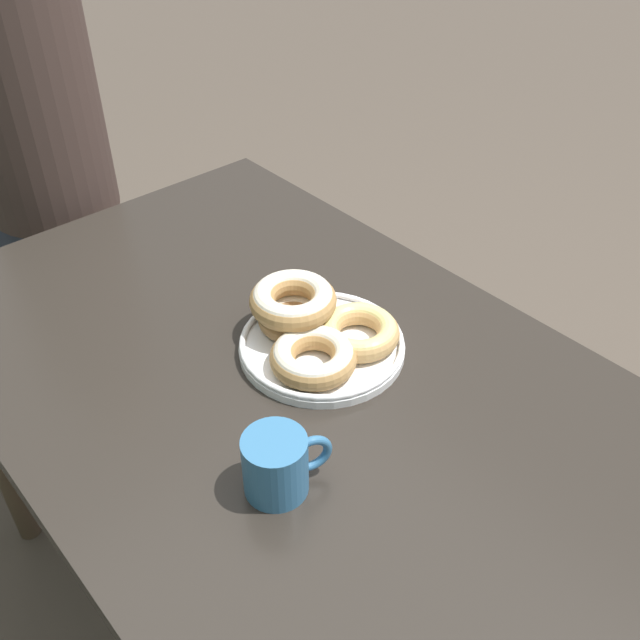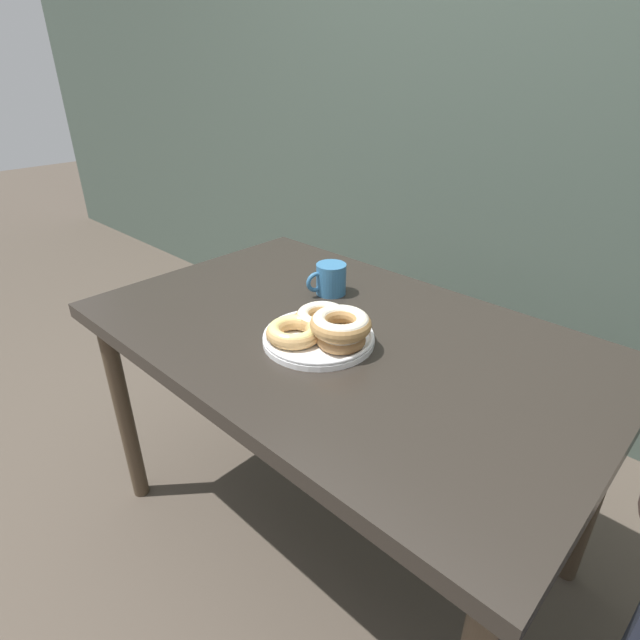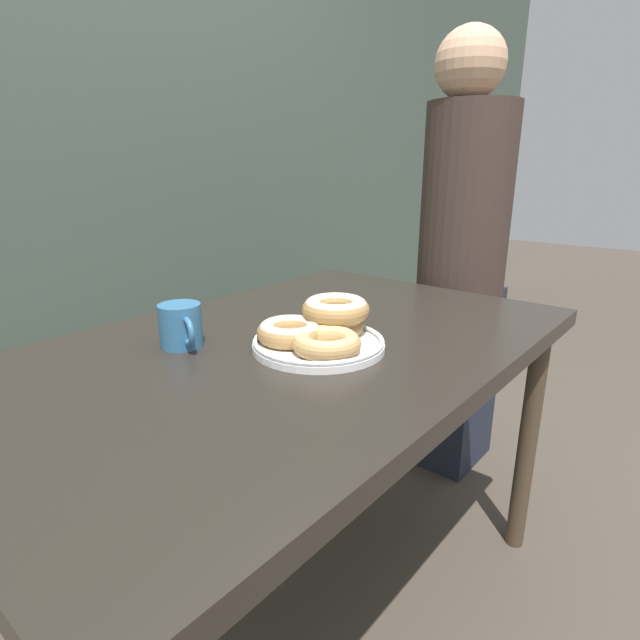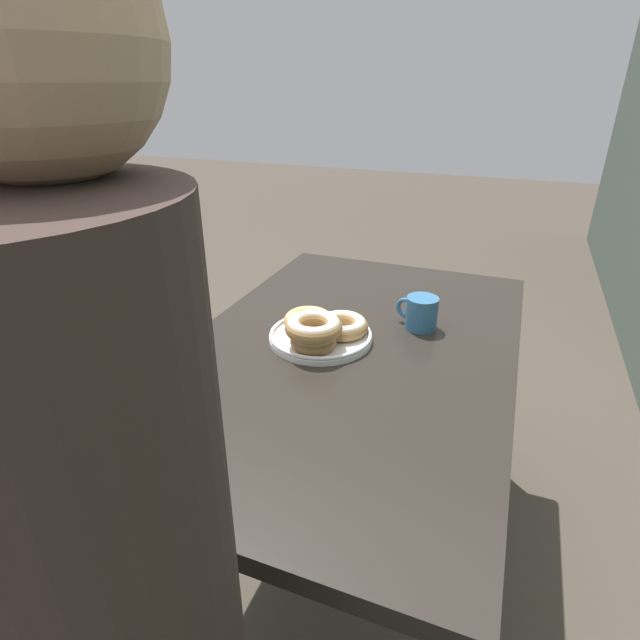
# 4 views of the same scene
# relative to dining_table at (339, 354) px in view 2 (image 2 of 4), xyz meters

# --- Properties ---
(ground_plane) EXTENTS (14.00, 14.00, 0.00)m
(ground_plane) POSITION_rel_dining_table_xyz_m (0.00, -0.10, -0.65)
(ground_plane) COLOR #4C4238
(wall_back) EXTENTS (8.00, 0.05, 2.60)m
(wall_back) POSITION_rel_dining_table_xyz_m (0.00, 1.02, 0.65)
(wall_back) COLOR #47564C
(wall_back) RESTS_ON ground_plane
(dining_table) EXTENTS (1.29, 0.81, 0.72)m
(dining_table) POSITION_rel_dining_table_xyz_m (0.00, 0.00, 0.00)
(dining_table) COLOR #28231E
(dining_table) RESTS_ON ground_plane
(donut_plate) EXTENTS (0.29, 0.27, 0.09)m
(donut_plate) POSITION_rel_dining_table_xyz_m (0.01, -0.07, 0.11)
(donut_plate) COLOR white
(donut_plate) RESTS_ON dining_table
(coffee_mug) EXTENTS (0.09, 0.12, 0.09)m
(coffee_mug) POSITION_rel_dining_table_xyz_m (-0.17, 0.15, 0.12)
(coffee_mug) COLOR teal
(coffee_mug) RESTS_ON dining_table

